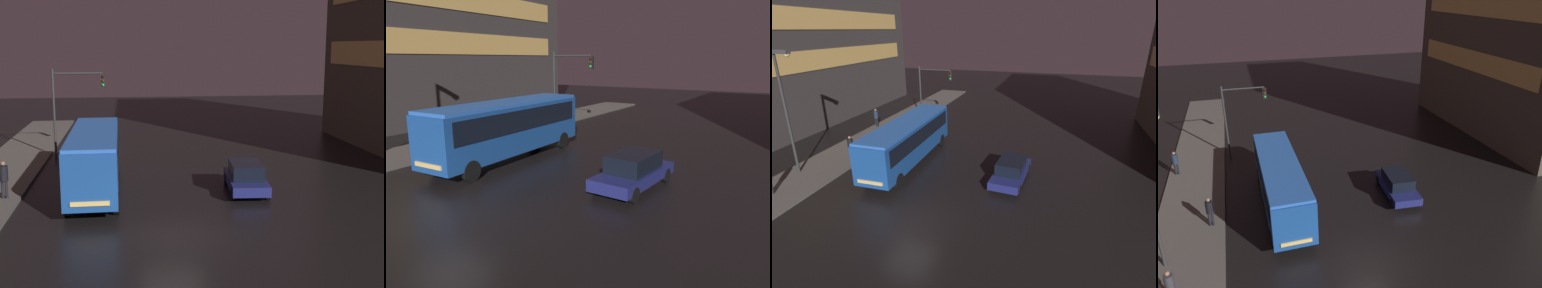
{
  "view_description": "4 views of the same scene",
  "coord_description": "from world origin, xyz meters",
  "views": [
    {
      "loc": [
        -1.73,
        -20.23,
        7.48
      ],
      "look_at": [
        1.75,
        7.92,
        2.28
      ],
      "focal_mm": 50.0,
      "sensor_mm": 36.0,
      "label": 1
    },
    {
      "loc": [
        10.27,
        -8.25,
        5.48
      ],
      "look_at": [
        0.82,
        7.51,
        1.28
      ],
      "focal_mm": 35.0,
      "sensor_mm": 36.0,
      "label": 2
    },
    {
      "loc": [
        6.56,
        -11.63,
        9.47
      ],
      "look_at": [
        0.33,
        8.85,
        1.2
      ],
      "focal_mm": 28.0,
      "sensor_mm": 36.0,
      "label": 3
    },
    {
      "loc": [
        -5.45,
        -14.24,
        13.27
      ],
      "look_at": [
        2.17,
        10.09,
        2.47
      ],
      "focal_mm": 35.0,
      "sensor_mm": 36.0,
      "label": 4
    }
  ],
  "objects": [
    {
      "name": "bus_near",
      "position": [
        -3.4,
        7.06,
        2.0
      ],
      "size": [
        2.53,
        10.59,
        3.24
      ],
      "rotation": [
        0.0,
        0.0,
        3.15
      ],
      "color": "#194793",
      "rests_on": "ground"
    },
    {
      "name": "car_taxi",
      "position": [
        4.37,
        6.24,
        0.78
      ],
      "size": [
        2.22,
        4.67,
        1.55
      ],
      "rotation": [
        0.0,
        0.0,
        3.06
      ],
      "color": "navy",
      "rests_on": "ground"
    },
    {
      "name": "traffic_light_main",
      "position": [
        -5.31,
        16.17,
        4.1
      ],
      "size": [
        3.53,
        0.35,
        6.01
      ],
      "color": "#2D2D2D",
      "rests_on": "ground"
    },
    {
      "name": "pedestrian_far",
      "position": [
        -7.73,
        5.95,
        1.27
      ],
      "size": [
        0.42,
        0.42,
        1.85
      ],
      "rotation": [
        0.0,
        0.0,
        3.12
      ],
      "color": "black",
      "rests_on": "sidewalk_left"
    },
    {
      "name": "ground_plane",
      "position": [
        0.0,
        0.0,
        0.0
      ],
      "size": [
        120.0,
        120.0,
        0.0
      ],
      "primitive_type": "plane",
      "color": "black"
    }
  ]
}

